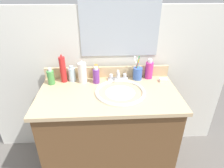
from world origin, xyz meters
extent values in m
plane|color=#66605B|center=(0.00, 0.00, 0.00)|extent=(6.00, 6.00, 0.00)
cube|color=brown|center=(0.00, 0.00, 0.36)|extent=(0.96, 0.49, 0.72)
cube|color=#D1B284|center=(0.00, 0.00, 0.73)|extent=(1.00, 0.53, 0.03)
cube|color=#D1B284|center=(0.00, 0.25, 0.79)|extent=(1.00, 0.02, 0.09)
cube|color=silver|center=(0.00, 0.32, 0.65)|extent=(2.10, 0.04, 1.30)
cube|color=#B2BCC6|center=(0.10, 0.29, 1.20)|extent=(0.60, 0.01, 0.56)
torus|color=white|center=(0.08, 0.00, 0.75)|extent=(0.36, 0.36, 0.02)
ellipsoid|color=white|center=(0.08, 0.00, 0.71)|extent=(0.31, 0.31, 0.11)
cylinder|color=#B2B5BA|center=(0.08, 0.00, 0.67)|extent=(0.04, 0.04, 0.01)
cube|color=silver|center=(0.08, 0.20, 0.75)|extent=(0.16, 0.05, 0.01)
cylinder|color=silver|center=(0.08, 0.20, 0.79)|extent=(0.02, 0.02, 0.06)
cylinder|color=silver|center=(0.08, 0.17, 0.82)|extent=(0.02, 0.09, 0.02)
cylinder|color=silver|center=(0.03, 0.20, 0.78)|extent=(0.03, 0.03, 0.04)
cylinder|color=silver|center=(0.14, 0.20, 0.78)|extent=(0.03, 0.03, 0.04)
cylinder|color=white|center=(-0.19, 0.17, 0.83)|extent=(0.06, 0.06, 0.16)
cone|color=white|center=(-0.19, 0.17, 0.92)|extent=(0.04, 0.04, 0.02)
cylinder|color=red|center=(-0.34, 0.19, 0.85)|extent=(0.05, 0.05, 0.20)
cone|color=red|center=(-0.34, 0.19, 0.96)|extent=(0.02, 0.02, 0.03)
cylinder|color=#4C9E4C|center=(-0.43, 0.16, 0.80)|extent=(0.05, 0.05, 0.11)
cylinder|color=white|center=(-0.43, 0.16, 0.87)|extent=(0.03, 0.03, 0.02)
cylinder|color=silver|center=(-0.28, 0.20, 0.80)|extent=(0.05, 0.05, 0.11)
cylinder|color=silver|center=(-0.28, 0.20, 0.87)|extent=(0.03, 0.03, 0.02)
cylinder|color=#D8338C|center=(0.34, 0.22, 0.81)|extent=(0.06, 0.06, 0.13)
cylinder|color=white|center=(0.34, 0.22, 0.90)|extent=(0.03, 0.03, 0.03)
cylinder|color=#7A3899|center=(-0.09, 0.16, 0.80)|extent=(0.05, 0.05, 0.11)
cylinder|color=white|center=(-0.09, 0.16, 0.87)|extent=(0.03, 0.03, 0.02)
cylinder|color=gold|center=(-0.09, 0.23, 0.80)|extent=(0.04, 0.04, 0.11)
cylinder|color=gold|center=(-0.09, 0.23, 0.86)|extent=(0.03, 0.03, 0.02)
cylinder|color=#3F66B7|center=(0.24, 0.20, 0.80)|extent=(0.07, 0.07, 0.10)
cylinder|color=#26B2B2|center=(0.23, 0.19, 0.84)|extent=(0.03, 0.04, 0.16)
cube|color=white|center=(0.22, 0.18, 0.90)|extent=(0.01, 0.02, 0.01)
cylinder|color=#D8333F|center=(0.23, 0.20, 0.84)|extent=(0.04, 0.02, 0.17)
cube|color=white|center=(0.21, 0.19, 0.92)|extent=(0.01, 0.02, 0.01)
cylinder|color=green|center=(0.23, 0.21, 0.85)|extent=(0.04, 0.02, 0.19)
cube|color=white|center=(0.21, 0.21, 0.93)|extent=(0.01, 0.02, 0.01)
cylinder|color=yellow|center=(0.24, 0.21, 0.84)|extent=(0.01, 0.04, 0.16)
cube|color=white|center=(0.25, 0.23, 0.90)|extent=(0.01, 0.02, 0.01)
cube|color=white|center=(0.44, 0.15, 0.76)|extent=(0.06, 0.04, 0.02)
camera|label=1|loc=(-0.04, -1.16, 1.45)|focal=30.66mm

